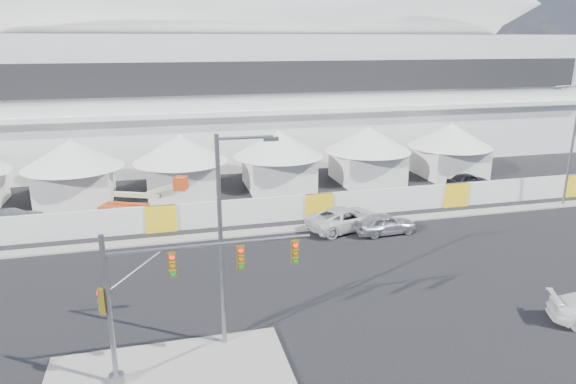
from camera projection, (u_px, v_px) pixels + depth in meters
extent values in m
plane|color=black|center=(291.00, 322.00, 25.50)|extent=(160.00, 160.00, 0.00)
cube|color=gray|center=(169.00, 376.00, 21.27)|extent=(10.00, 5.00, 0.15)
cube|color=gray|center=(490.00, 211.00, 41.81)|extent=(80.00, 1.20, 0.12)
cube|color=silver|center=(269.00, 93.00, 64.40)|extent=(80.00, 24.00, 14.00)
cube|color=black|center=(293.00, 77.00, 52.31)|extent=(68.00, 0.30, 3.20)
cube|color=silver|center=(294.00, 112.00, 53.08)|extent=(72.00, 0.80, 0.50)
cylinder|color=silver|center=(271.00, 1.00, 59.46)|extent=(57.60, 8.40, 8.40)
cylinder|color=silver|center=(288.00, 5.00, 60.05)|extent=(51.60, 6.80, 6.80)
cylinder|color=silver|center=(304.00, 9.00, 60.64)|extent=(45.60, 5.20, 5.20)
cone|color=silver|center=(516.00, 4.00, 67.14)|extent=(8.00, 7.60, 7.60)
cube|color=silver|center=(76.00, 184.00, 44.29)|extent=(6.00, 6.00, 3.00)
cone|color=silver|center=(72.00, 153.00, 43.52)|extent=(8.40, 8.40, 2.40)
cube|color=silver|center=(182.00, 177.00, 46.42)|extent=(6.00, 6.00, 3.00)
cone|color=silver|center=(180.00, 148.00, 45.65)|extent=(8.40, 8.40, 2.40)
cube|color=silver|center=(278.00, 171.00, 48.54)|extent=(6.00, 6.00, 3.00)
cone|color=silver|center=(278.00, 143.00, 47.77)|extent=(8.40, 8.40, 2.40)
cube|color=silver|center=(367.00, 166.00, 50.66)|extent=(6.00, 6.00, 3.00)
cone|color=silver|center=(368.00, 139.00, 49.89)|extent=(8.40, 8.40, 2.40)
cube|color=silver|center=(448.00, 161.00, 52.79)|extent=(6.00, 6.00, 3.00)
cone|color=silver|center=(451.00, 135.00, 52.02)|extent=(8.40, 8.40, 2.40)
cube|color=silver|center=(319.00, 206.00, 40.10)|extent=(70.00, 0.25, 2.00)
imported|color=#B8B8BD|center=(385.00, 224.00, 36.89)|extent=(2.06, 4.60, 1.54)
imported|color=silver|center=(346.00, 219.00, 37.77)|extent=(4.30, 6.47, 1.65)
imported|color=black|center=(467.00, 180.00, 48.46)|extent=(2.46, 4.41, 1.42)
imported|color=#BABBBF|center=(13.00, 217.00, 38.52)|extent=(2.62, 4.77, 1.31)
cylinder|color=slate|center=(109.00, 312.00, 19.83)|extent=(0.21, 0.21, 6.42)
cylinder|color=slate|center=(117.00, 379.00, 20.69)|extent=(0.62, 0.62, 0.40)
cylinder|color=slate|center=(211.00, 245.00, 20.09)|extent=(8.05, 0.14, 0.14)
cube|color=#594714|center=(172.00, 264.00, 19.91)|extent=(0.32, 0.22, 1.05)
cube|color=#594714|center=(241.00, 257.00, 20.55)|extent=(0.32, 0.22, 1.05)
cube|color=#594714|center=(295.00, 251.00, 21.08)|extent=(0.32, 0.22, 1.05)
cube|color=#594714|center=(102.00, 301.00, 19.62)|extent=(0.22, 0.32, 1.05)
cylinder|color=gray|center=(221.00, 244.00, 22.20)|extent=(0.19, 0.19, 9.66)
cylinder|color=gray|center=(245.00, 138.00, 21.16)|extent=(2.36, 0.13, 0.13)
cube|color=gray|center=(271.00, 139.00, 21.44)|extent=(0.64, 0.27, 0.16)
cylinder|color=slate|center=(572.00, 146.00, 42.05)|extent=(0.20, 0.20, 10.17)
cylinder|color=slate|center=(569.00, 86.00, 40.36)|extent=(2.49, 0.14, 0.14)
cube|color=slate|center=(556.00, 88.00, 40.13)|extent=(0.68, 0.28, 0.17)
cube|color=#C33D12|center=(125.00, 212.00, 40.09)|extent=(3.92, 2.91, 1.09)
cube|color=beige|center=(139.00, 193.00, 39.96)|extent=(3.60, 1.85, 0.35)
cube|color=beige|center=(167.00, 184.00, 40.31)|extent=(2.80, 1.46, 1.21)
cube|color=#C33D12|center=(185.00, 177.00, 40.49)|extent=(1.18, 1.18, 1.00)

